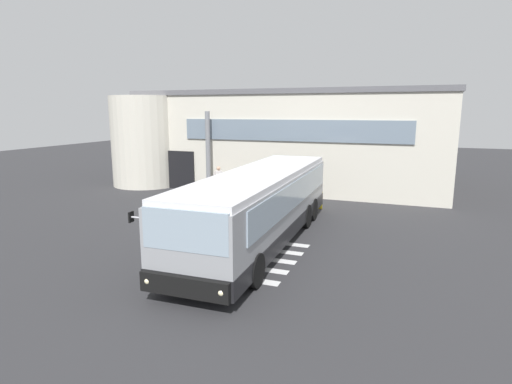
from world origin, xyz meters
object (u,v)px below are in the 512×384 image
bus_main_foreground (260,208)px  safety_bollard_yellow (321,200)px  passenger_near_column (219,179)px  passenger_by_doorway (233,181)px  passenger_at_curb_edge (253,183)px  entry_support_column (208,153)px

bus_main_foreground → safety_bollard_yellow: size_ratio=13.02×
passenger_near_column → safety_bollard_yellow: passenger_near_column is taller
passenger_near_column → passenger_by_doorway: (1.23, -0.62, 0.03)m
passenger_near_column → safety_bollard_yellow: (6.45, -1.53, -0.48)m
passenger_by_doorway → passenger_at_curb_edge: 1.21m
passenger_at_curb_edge → safety_bollard_yellow: size_ratio=1.86×
passenger_near_column → passenger_at_curb_edge: bearing=-14.8°
entry_support_column → passenger_by_doorway: entry_support_column is taller
bus_main_foreground → safety_bollard_yellow: 6.30m
entry_support_column → bus_main_foreground: size_ratio=0.42×
bus_main_foreground → passenger_near_column: bearing=125.4°
bus_main_foreground → passenger_at_curb_edge: (-3.01, 7.04, -0.41)m
passenger_near_column → passenger_by_doorway: same height
bus_main_foreground → entry_support_column: bearing=128.2°
passenger_near_column → passenger_by_doorway: 1.38m
passenger_by_doorway → safety_bollard_yellow: 5.32m
entry_support_column → bus_main_foreground: entry_support_column is taller
bus_main_foreground → passenger_by_doorway: bus_main_foreground is taller
passenger_by_doorway → safety_bollard_yellow: bearing=-9.9°
bus_main_foreground → safety_bollard_yellow: bearing=80.9°
entry_support_column → safety_bollard_yellow: bearing=-13.9°
bus_main_foreground → safety_bollard_yellow: bus_main_foreground is taller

